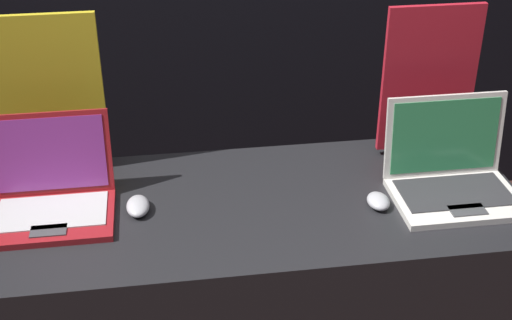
# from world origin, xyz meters

# --- Properties ---
(display_counter) EXTENTS (1.68, 0.70, 0.93)m
(display_counter) POSITION_xyz_m (0.00, 0.35, 0.47)
(display_counter) COLOR black
(display_counter) RESTS_ON ground_plane
(laptop_front) EXTENTS (0.37, 0.31, 0.28)m
(laptop_front) POSITION_xyz_m (-0.61, 0.39, 1.00)
(laptop_front) COLOR maroon
(laptop_front) RESTS_ON display_counter
(mouse_front) EXTENTS (0.07, 0.11, 0.04)m
(mouse_front) POSITION_xyz_m (-0.36, 0.35, 0.95)
(mouse_front) COLOR #B2B2B7
(mouse_front) RESTS_ON display_counter
(promo_stand_front) EXTENTS (0.33, 0.07, 0.54)m
(promo_stand_front) POSITION_xyz_m (-0.61, 0.65, 1.19)
(promo_stand_front) COLOR black
(promo_stand_front) RESTS_ON display_counter
(laptop_back) EXTENTS (0.39, 0.31, 0.29)m
(laptop_back) POSITION_xyz_m (0.62, 0.32, 1.00)
(laptop_back) COLOR silver
(laptop_back) RESTS_ON display_counter
(mouse_back) EXTENTS (0.07, 0.10, 0.04)m
(mouse_back) POSITION_xyz_m (0.37, 0.27, 0.95)
(mouse_back) COLOR #B2B2B7
(mouse_back) RESTS_ON display_counter
(promo_stand_back) EXTENTS (0.32, 0.07, 0.53)m
(promo_stand_back) POSITION_xyz_m (0.62, 0.59, 1.18)
(promo_stand_back) COLOR black
(promo_stand_back) RESTS_ON display_counter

